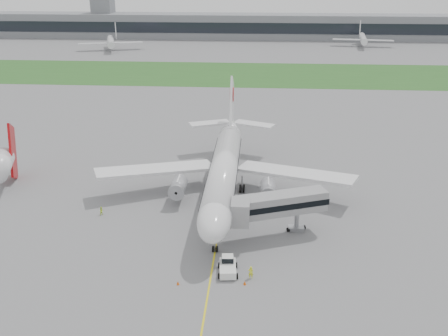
# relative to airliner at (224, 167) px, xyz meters

# --- Properties ---
(ground) EXTENTS (600.00, 600.00, 0.00)m
(ground) POSITION_rel_airliner_xyz_m (0.00, -4.87, -5.66)
(ground) COLOR slate
(ground) RESTS_ON ground
(apron_markings) EXTENTS (70.00, 70.00, 0.04)m
(apron_markings) POSITION_rel_airliner_xyz_m (0.00, -9.87, -5.66)
(apron_markings) COLOR yellow
(apron_markings) RESTS_ON ground
(grass_strip) EXTENTS (600.00, 50.00, 0.02)m
(grass_strip) POSITION_rel_airliner_xyz_m (0.00, 115.13, -5.65)
(grass_strip) COLOR #295C22
(grass_strip) RESTS_ON ground
(terminal_building) EXTENTS (320.00, 22.30, 14.00)m
(terminal_building) POSITION_rel_airliner_xyz_m (0.00, 225.00, 1.34)
(terminal_building) COLOR gray
(terminal_building) RESTS_ON ground
(control_tower) EXTENTS (12.00, 12.00, 56.00)m
(control_tower) POSITION_rel_airliner_xyz_m (-90.00, 227.13, -5.66)
(control_tower) COLOR gray
(control_tower) RESTS_ON ground
(airliner) EXTENTS (48.13, 53.95, 17.88)m
(airliner) POSITION_rel_airliner_xyz_m (0.00, 0.00, 0.00)
(airliner) COLOR silver
(airliner) RESTS_ON ground
(pushback_tug) EXTENTS (3.01, 4.20, 2.06)m
(pushback_tug) POSITION_rel_airliner_xyz_m (2.24, -25.06, -4.71)
(pushback_tug) COLOR white
(pushback_tug) RESTS_ON ground
(jet_bridge) EXTENTS (15.25, 9.49, 7.32)m
(jet_bridge) POSITION_rel_airliner_xyz_m (8.84, -14.66, -0.24)
(jet_bridge) COLOR gray
(jet_bridge) RESTS_ON ground
(safety_cone_left) EXTENTS (0.40, 0.40, 0.55)m
(safety_cone_left) POSITION_rel_airliner_xyz_m (-4.20, -28.55, -5.38)
(safety_cone_left) COLOR #E1550B
(safety_cone_left) RESTS_ON ground
(safety_cone_right) EXTENTS (0.41, 0.41, 0.56)m
(safety_cone_right) POSITION_rel_airliner_xyz_m (4.71, -27.92, -5.38)
(safety_cone_right) COLOR #E1550B
(safety_cone_right) RESTS_ON ground
(ground_crew_near) EXTENTS (0.72, 0.50, 1.90)m
(ground_crew_near) POSITION_rel_airliner_xyz_m (5.46, -26.38, -4.71)
(ground_crew_near) COLOR yellow
(ground_crew_near) RESTS_ON ground
(ground_crew_far) EXTENTS (0.92, 0.93, 1.52)m
(ground_crew_far) POSITION_rel_airliner_xyz_m (-20.37, -9.36, -4.90)
(ground_crew_far) COLOR #C6F128
(ground_crew_far) RESTS_ON ground
(neighbor_aircraft) EXTENTS (6.67, 14.75, 11.92)m
(neighbor_aircraft) POSITION_rel_airliner_xyz_m (-42.69, 1.50, -0.94)
(neighbor_aircraft) COLOR #A0090C
(neighbor_aircraft) RESTS_ON ground
(distant_aircraft_left) EXTENTS (38.97, 36.43, 12.31)m
(distant_aircraft_left) POSITION_rel_airliner_xyz_m (-70.72, 172.51, -5.66)
(distant_aircraft_left) COLOR silver
(distant_aircraft_left) RESTS_ON ground
(distant_aircraft_right) EXTENTS (35.21, 32.00, 12.15)m
(distant_aircraft_right) POSITION_rel_airliner_xyz_m (60.84, 194.45, -5.66)
(distant_aircraft_right) COLOR silver
(distant_aircraft_right) RESTS_ON ground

